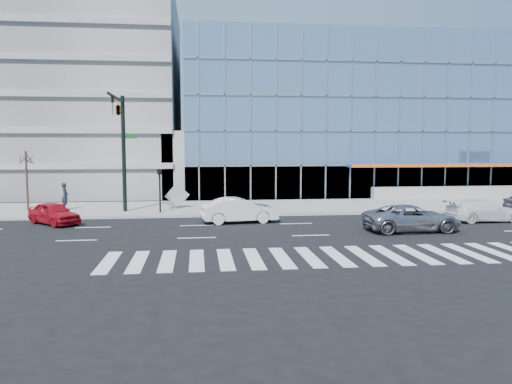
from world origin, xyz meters
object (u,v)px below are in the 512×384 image
street_tree_near (26,159)px  tilted_panel (177,196)px  white_suv (484,211)px  traffic_signal (120,124)px  silver_suv (412,218)px  pedestrian (65,196)px  ped_signal_post (160,184)px  red_sedan (54,213)px  white_sedan (239,210)px

street_tree_near → tilted_panel: (10.57, -0.12, -2.71)m
white_suv → traffic_signal: bearing=75.4°
silver_suv → pedestrian: size_ratio=2.73×
white_suv → street_tree_near: bearing=72.9°
traffic_signal → pedestrian: 7.23m
ped_signal_post → pedestrian: 7.35m
traffic_signal → pedestrian: (-4.38, 2.76, -5.05)m
white_suv → red_sedan: size_ratio=1.19×
ped_signal_post → silver_suv: (14.35, -8.33, -1.41)m
silver_suv → tilted_panel: 17.10m
white_sedan → traffic_signal: bearing=56.5°
ped_signal_post → white_sedan: 6.70m
white_sedan → tilted_panel: 7.72m
ped_signal_post → traffic_signal: bearing=-171.5°
traffic_signal → red_sedan: traffic_signal is taller
pedestrian → white_sedan: bearing=-129.4°
white_suv → red_sedan: 26.48m
ped_signal_post → tilted_panel: 2.87m
tilted_panel → silver_suv: bearing=-45.9°
ped_signal_post → white_suv: (20.35, -5.44, -1.46)m
traffic_signal → ped_signal_post: (2.50, 0.37, -4.02)m
traffic_signal → silver_suv: traffic_signal is taller
ped_signal_post → tilted_panel: (1.07, 2.44, -1.07)m
ped_signal_post → street_tree_near: (-9.50, 2.56, 1.64)m
white_suv → white_sedan: 15.30m
silver_suv → street_tree_near: bearing=64.2°
silver_suv → red_sedan: silver_suv is taller
tilted_panel → white_suv: bearing=-29.1°
pedestrian → tilted_panel: 7.95m
street_tree_near → white_sedan: 16.34m
traffic_signal → red_sedan: (-3.57, -3.10, -5.49)m
tilted_panel → pedestrian: bearing=173.5°
traffic_signal → white_suv: 24.03m
traffic_signal → white_sedan: size_ratio=1.70×
white_suv → white_sedan: (-15.25, 1.31, 0.09)m
traffic_signal → tilted_panel: bearing=38.3°
red_sedan → tilted_panel: bearing=-4.7°
white_sedan → pedestrian: bearing=54.3°
silver_suv → tilted_panel: (-13.28, 10.77, 0.33)m
white_sedan → red_sedan: (-11.16, 0.66, -0.10)m
ped_signal_post → street_tree_near: bearing=164.9°
silver_suv → red_sedan: size_ratio=1.34×
red_sedan → tilted_panel: tilted_panel is taller
street_tree_near → pedestrian: street_tree_near is taller
street_tree_near → pedestrian: bearing=-3.7°
silver_suv → red_sedan: bearing=75.4°
street_tree_near → tilted_panel: 10.91m
pedestrian → street_tree_near: bearing=75.5°
street_tree_near → pedestrian: size_ratio=2.18×
ped_signal_post → red_sedan: (-6.06, -3.47, -1.47)m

